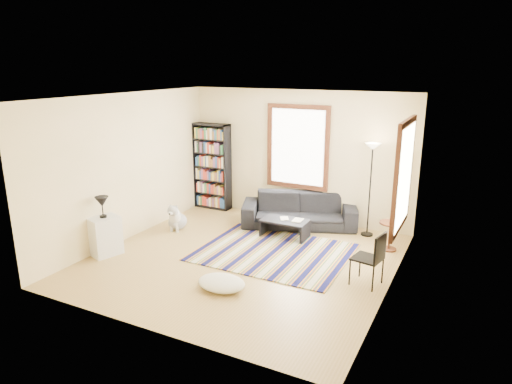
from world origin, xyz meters
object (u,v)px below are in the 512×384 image
at_px(floor_cushion, 221,283).
at_px(coffee_table, 285,228).
at_px(white_cabinet, 105,236).
at_px(folding_chair, 367,258).
at_px(side_table, 390,236).
at_px(bookshelf, 212,166).
at_px(floor_lamp, 370,190).
at_px(sofa, 299,210).
at_px(dog, 177,216).

bearing_deg(floor_cushion, coffee_table, 89.89).
height_order(coffee_table, white_cabinet, white_cabinet).
bearing_deg(folding_chair, floor_cushion, -138.36).
relative_size(side_table, white_cabinet, 0.77).
xyz_separation_m(coffee_table, folding_chair, (1.92, -1.27, 0.25)).
bearing_deg(floor_cushion, bookshelf, 123.88).
bearing_deg(side_table, bookshelf, 170.13).
bearing_deg(folding_chair, white_cabinet, -157.05).
xyz_separation_m(coffee_table, side_table, (1.97, 0.27, 0.09)).
xyz_separation_m(floor_lamp, side_table, (0.54, -0.57, -0.66)).
height_order(sofa, white_cabinet, white_cabinet).
bearing_deg(dog, coffee_table, 4.70).
bearing_deg(dog, floor_cushion, -50.99).
relative_size(sofa, folding_chair, 2.75).
bearing_deg(side_table, floor_cushion, -126.26).
xyz_separation_m(floor_lamp, folding_chair, (0.49, -2.12, -0.50)).
bearing_deg(folding_chair, coffee_table, 157.26).
distance_m(sofa, white_cabinet, 3.91).
bearing_deg(dog, white_cabinet, -113.58).
distance_m(bookshelf, folding_chair, 4.84).
distance_m(floor_lamp, side_table, 1.03).
distance_m(side_table, folding_chair, 1.55).
bearing_deg(side_table, white_cabinet, -150.95).
bearing_deg(dog, bookshelf, 84.76).
bearing_deg(folding_chair, sofa, 144.35).
xyz_separation_m(floor_lamp, white_cabinet, (-3.96, -3.07, -0.58)).
bearing_deg(sofa, folding_chair, -67.88).
height_order(sofa, folding_chair, folding_chair).
height_order(coffee_table, dog, dog).
distance_m(coffee_table, white_cabinet, 3.38).
height_order(floor_cushion, side_table, side_table).
bearing_deg(coffee_table, side_table, 7.82).
distance_m(sofa, bookshelf, 2.42).
distance_m(floor_lamp, dog, 3.92).
relative_size(coffee_table, folding_chair, 1.05).
bearing_deg(coffee_table, dog, -164.62).
height_order(bookshelf, coffee_table, bookshelf).
distance_m(bookshelf, white_cabinet, 3.32).
bearing_deg(white_cabinet, coffee_table, 59.49).
relative_size(coffee_table, white_cabinet, 1.29).
xyz_separation_m(sofa, white_cabinet, (-2.53, -2.97, 0.01)).
bearing_deg(dog, side_table, 1.14).
height_order(bookshelf, floor_lamp, bookshelf).
relative_size(side_table, folding_chair, 0.63).
xyz_separation_m(floor_cushion, side_table, (1.97, 2.69, 0.18)).
bearing_deg(floor_lamp, dog, -158.13).
bearing_deg(white_cabinet, bookshelf, 104.23).
height_order(bookshelf, white_cabinet, bookshelf).
bearing_deg(sofa, coffee_table, -111.55).
bearing_deg(dog, folding_chair, -20.13).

